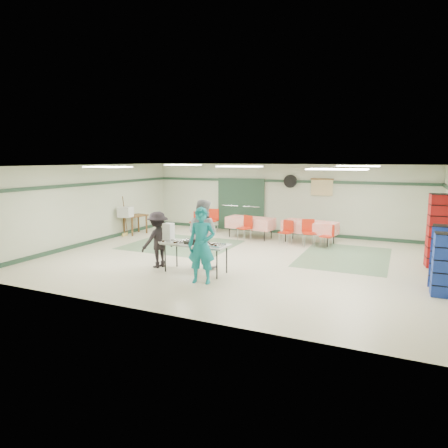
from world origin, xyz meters
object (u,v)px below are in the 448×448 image
at_px(volunteer_dark, 158,240).
at_px(dining_table_b, 250,223).
at_px(chair_a, 308,230).
at_px(printer_table, 135,218).
at_px(chair_c, 328,234).
at_px(dining_table_a, 310,227).
at_px(chair_loose_a, 213,218).
at_px(broom, 125,216).
at_px(crate_stack_blue_b, 443,265).
at_px(crate_stack_blue_a, 441,256).
at_px(volunteer_teal, 202,246).
at_px(chair_b, 287,230).
at_px(chair_loose_b, 197,220).
at_px(chair_d, 246,225).
at_px(serving_table, 196,245).
at_px(volunteer_grey, 203,234).
at_px(crate_stack_red, 436,231).
at_px(office_printer, 125,212).

height_order(volunteer_dark, dining_table_b, volunteer_dark).
xyz_separation_m(chair_a, printer_table, (-6.62, -0.57, 0.08)).
bearing_deg(chair_c, dining_table_a, 158.32).
bearing_deg(chair_loose_a, broom, -148.46).
height_order(dining_table_b, printer_table, dining_table_b).
relative_size(crate_stack_blue_b, printer_table, 1.39).
bearing_deg(crate_stack_blue_a, chair_c, 135.45).
relative_size(volunteer_teal, chair_loose_a, 1.94).
xyz_separation_m(dining_table_a, chair_a, (0.08, -0.57, -0.01)).
xyz_separation_m(chair_b, printer_table, (-5.88, -0.57, 0.13)).
relative_size(volunteer_teal, dining_table_a, 0.92).
xyz_separation_m(chair_a, crate_stack_blue_a, (3.68, -3.00, 0.15)).
xyz_separation_m(dining_table_b, chair_b, (1.55, -0.57, -0.06)).
bearing_deg(chair_loose_b, chair_a, -6.74).
relative_size(chair_a, chair_d, 1.00).
bearing_deg(volunteer_dark, chair_loose_a, -149.02).
xyz_separation_m(chair_c, chair_loose_b, (-5.32, 0.86, 0.02)).
height_order(serving_table, dining_table_b, dining_table_b).
xyz_separation_m(dining_table_a, chair_b, (-0.65, -0.57, -0.06)).
distance_m(volunteer_grey, chair_a, 4.31).
xyz_separation_m(volunteer_grey, printer_table, (-4.61, 3.22, -0.28)).
relative_size(volunteer_dark, printer_table, 1.54).
relative_size(crate_stack_red, office_printer, 4.14).
distance_m(chair_c, chair_loose_b, 5.39).
distance_m(dining_table_b, chair_b, 1.65).
relative_size(chair_loose_a, office_printer, 1.92).
bearing_deg(volunteer_teal, office_printer, 131.90).
xyz_separation_m(volunteer_grey, volunteer_dark, (-1.10, -0.47, -0.16)).
bearing_deg(chair_a, chair_loose_a, 142.85).
bearing_deg(serving_table, chair_d, 94.92).
bearing_deg(printer_table, volunteer_dark, -34.87).
xyz_separation_m(serving_table, chair_a, (1.94, 4.31, -0.16)).
bearing_deg(chair_a, printer_table, 162.38).
xyz_separation_m(chair_b, crate_stack_blue_b, (4.42, -3.74, 0.18)).
bearing_deg(office_printer, dining_table_a, 4.70).
bearing_deg(crate_stack_red, volunteer_grey, -155.51).
xyz_separation_m(volunteer_grey, crate_stack_blue_a, (5.69, 0.79, -0.21)).
height_order(dining_table_b, chair_a, chair_a).
bearing_deg(broom, chair_loose_a, 41.50).
xyz_separation_m(crate_stack_blue_a, crate_stack_red, (0.00, 1.80, 0.29)).
height_order(chair_c, chair_loose_b, chair_loose_b).
relative_size(serving_table, dining_table_a, 0.90).
bearing_deg(serving_table, volunteer_teal, -51.31).
bearing_deg(chair_loose_a, volunteer_grey, -74.49).
bearing_deg(volunteer_teal, crate_stack_red, 25.28).
bearing_deg(printer_table, chair_c, 16.05).
height_order(chair_loose_b, crate_stack_blue_a, crate_stack_blue_a).
relative_size(serving_table, chair_loose_b, 2.17).
distance_m(chair_b, chair_loose_a, 3.49).
height_order(serving_table, office_printer, office_printer).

